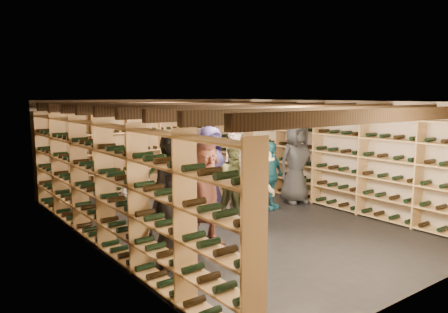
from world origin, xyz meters
TOP-DOWN VIEW (x-y plane):
  - ground at (0.00, 0.00)m, footprint 8.00×8.00m
  - walls at (0.00, 0.00)m, footprint 5.52×8.02m
  - ceiling at (0.00, 0.00)m, footprint 5.50×8.00m
  - ceiling_joists at (0.00, 0.00)m, footprint 5.40×7.12m
  - wine_rack_left at (-2.57, 0.00)m, footprint 0.32×7.50m
  - wine_rack_right at (2.57, 0.00)m, footprint 0.32×7.50m
  - wine_rack_back at (0.00, 3.83)m, footprint 4.70×0.30m
  - crate_stack_left at (0.07, 1.66)m, footprint 0.51×0.35m
  - crate_stack_right at (0.66, 1.40)m, footprint 0.58×0.48m
  - crate_loose at (1.77, 2.07)m, footprint 0.59×0.50m
  - person_0 at (-2.08, -1.37)m, footprint 0.87×0.71m
  - person_1 at (-1.61, -0.52)m, footprint 0.71×0.49m
  - person_2 at (0.12, -0.05)m, footprint 0.90×0.77m
  - person_3 at (0.34, -0.55)m, footprint 1.10×0.84m
  - person_4 at (1.29, 0.22)m, footprint 0.94×0.53m
  - person_5 at (-1.22, -0.92)m, footprint 1.67×0.60m
  - person_6 at (-0.09, 0.57)m, footprint 0.99×0.70m
  - person_7 at (0.63, 0.56)m, footprint 0.75×0.59m
  - person_9 at (-1.37, 1.30)m, footprint 1.13×0.91m
  - person_10 at (-0.71, 1.30)m, footprint 0.96×0.46m
  - person_12 at (2.18, 0.27)m, footprint 1.01×0.75m

SIDE VIEW (x-z plane):
  - ground at x=0.00m, z-range 0.00..0.00m
  - crate_loose at x=1.77m, z-range 0.00..0.17m
  - crate_stack_right at x=0.66m, z-range 0.00..0.51m
  - crate_stack_left at x=0.07m, z-range 0.00..0.68m
  - person_3 at x=0.34m, z-range 0.00..1.50m
  - person_4 at x=1.29m, z-range 0.00..1.50m
  - person_9 at x=-1.37m, z-range 0.00..1.53m
  - person_0 at x=-2.08m, z-range 0.00..1.54m
  - person_2 at x=0.12m, z-range 0.00..1.58m
  - person_10 at x=-0.71m, z-range 0.00..1.59m
  - person_5 at x=-1.22m, z-range 0.00..1.78m
  - person_7 at x=0.63m, z-range 0.00..1.82m
  - person_1 at x=-1.61m, z-range 0.00..1.87m
  - person_12 at x=2.18m, z-range 0.00..1.89m
  - person_6 at x=-0.09m, z-range 0.00..1.89m
  - wine_rack_back at x=0.00m, z-range 0.00..2.15m
  - wine_rack_left at x=-2.57m, z-range 0.00..2.15m
  - wine_rack_right at x=2.57m, z-range 0.00..2.15m
  - walls at x=0.00m, z-range 0.00..2.40m
  - ceiling_joists at x=0.00m, z-range 2.17..2.35m
  - ceiling at x=0.00m, z-range 2.40..2.40m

